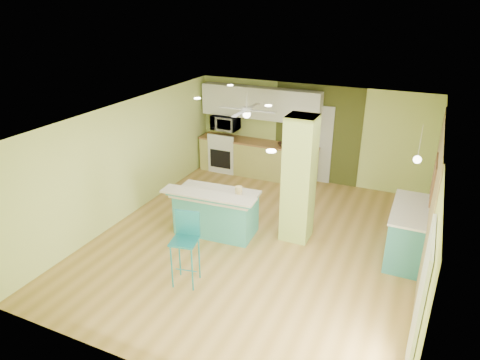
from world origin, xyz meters
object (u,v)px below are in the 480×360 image
bar_stool (186,237)px  fruit_bowl (284,144)px  side_counter (407,232)px  peninsula (216,212)px  canister (239,191)px

bar_stool → fruit_bowl: size_ratio=4.28×
bar_stool → side_counter: (3.28, 2.30, -0.35)m
peninsula → canister: size_ratio=10.97×
side_counter → fruit_bowl: (-3.27, 2.50, 0.48)m
bar_stool → side_counter: bar_stool is taller
fruit_bowl → canister: 3.03m
side_counter → canister: bearing=-170.4°
peninsula → bar_stool: 1.71m
peninsula → side_counter: bearing=6.9°
bar_stool → canister: (0.14, 1.77, 0.11)m
peninsula → side_counter: (3.60, 0.67, 0.03)m
canister → fruit_bowl: bearing=92.3°
peninsula → side_counter: 3.66m
side_counter → canister: canister is taller
side_counter → fruit_bowl: 4.14m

